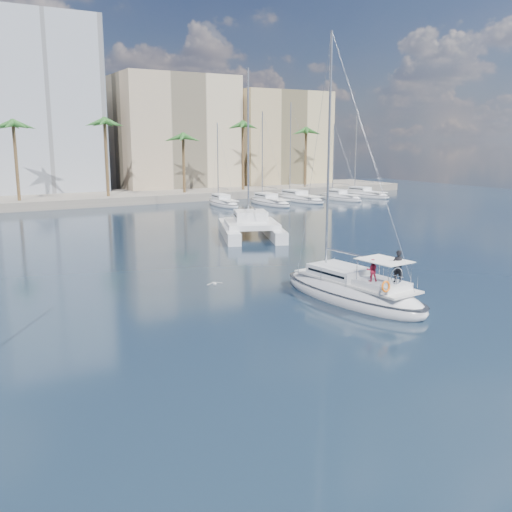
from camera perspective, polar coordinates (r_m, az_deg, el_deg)
ground at (r=31.83m, az=2.55°, el=-5.43°), size 160.00×160.00×0.00m
quay at (r=88.62m, az=-19.18°, el=5.31°), size 120.00×14.00×1.20m
building_beige at (r=103.07m, az=-8.21°, el=11.86°), size 20.00×14.00×20.00m
building_tan_right at (r=110.36m, az=2.08°, el=11.42°), size 18.00×12.00×18.00m
palm_centre at (r=84.27m, az=-19.09°, el=11.63°), size 3.60×3.60×12.30m
palm_right at (r=96.80m, az=1.50°, el=12.16°), size 3.60×3.60×12.30m
main_sloop at (r=34.18m, az=9.56°, el=-3.49°), size 4.56×11.20×16.20m
catamaran at (r=55.62m, az=-0.53°, el=3.12°), size 9.09×12.12×16.01m
seagull at (r=33.03m, az=-4.18°, el=-2.76°), size 0.97×0.42×0.18m
moored_yacht_a at (r=81.78m, az=-3.29°, el=5.03°), size 3.37×9.52×11.90m
moored_yacht_b at (r=83.17m, az=1.36°, el=5.16°), size 3.32×10.83×13.72m
moored_yacht_c at (r=88.34m, az=4.30°, el=5.51°), size 3.98×12.33×15.54m
moored_yacht_d at (r=90.56m, az=8.44°, el=5.56°), size 3.52×9.55×11.90m
moored_yacht_e at (r=96.21m, az=10.76°, el=5.83°), size 4.61×11.11×13.72m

